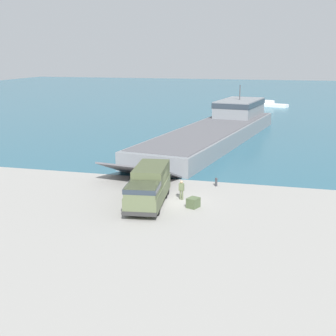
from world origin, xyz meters
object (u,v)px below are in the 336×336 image
at_px(soldier_on_ramp, 181,189).
at_px(moored_boat_a, 270,104).
at_px(mooring_bollard, 216,181).
at_px(cargo_crate, 193,203).
at_px(landing_craft, 220,127).
at_px(military_truck, 149,186).

distance_m(soldier_on_ramp, moored_boat_a, 74.45).
distance_m(mooring_bollard, cargo_crate, 6.69).
bearing_deg(landing_craft, moored_boat_a, 92.49).
bearing_deg(cargo_crate, military_truck, -178.60).
bearing_deg(mooring_bollard, soldier_on_ramp, -114.40).
height_order(moored_boat_a, mooring_bollard, moored_boat_a).
bearing_deg(soldier_on_ramp, mooring_bollard, -21.44).
height_order(landing_craft, mooring_bollard, landing_craft).
bearing_deg(landing_craft, military_truck, -82.80).
distance_m(moored_boat_a, cargo_crate, 76.17).
relative_size(soldier_on_ramp, moored_boat_a, 0.20).
bearing_deg(military_truck, cargo_crate, 84.18).
relative_size(moored_boat_a, cargo_crate, 8.61).
relative_size(mooring_bollard, cargo_crate, 0.87).
bearing_deg(military_truck, soldier_on_ramp, 121.63).
bearing_deg(mooring_bollard, landing_craft, 98.13).
xyz_separation_m(military_truck, soldier_on_ramp, (2.33, 1.87, -0.59)).
height_order(landing_craft, soldier_on_ramp, landing_craft).
distance_m(moored_boat_a, mooring_bollard, 69.52).
xyz_separation_m(moored_boat_a, mooring_bollard, (-1.42, -69.50, -0.02)).
bearing_deg(mooring_bollard, military_truck, -123.94).
bearing_deg(cargo_crate, mooring_bollard, 83.14).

